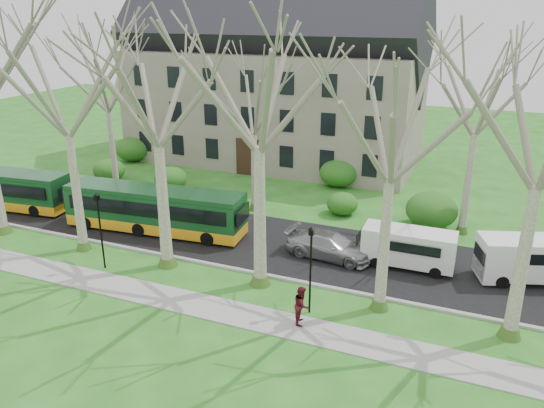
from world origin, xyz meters
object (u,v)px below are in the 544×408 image
at_px(bus_follow, 155,209).
at_px(van_b, 533,260).
at_px(van_a, 408,249).
at_px(sedan, 329,245).
at_px(pedestrian_b, 302,305).

distance_m(bus_follow, van_b, 22.14).
bearing_deg(van_a, sedan, -173.60).
xyz_separation_m(bus_follow, pedestrian_b, (12.27, -6.51, -0.55)).
relative_size(bus_follow, van_b, 2.16).
relative_size(bus_follow, van_a, 2.36).
bearing_deg(bus_follow, pedestrian_b, -33.14).
relative_size(van_a, van_b, 0.91).
height_order(bus_follow, sedan, bus_follow).
distance_m(bus_follow, sedan, 11.50).
distance_m(van_b, pedestrian_b, 12.89).
relative_size(sedan, van_a, 1.02).
bearing_deg(pedestrian_b, van_b, -63.21).
bearing_deg(bus_follow, sedan, -2.56).
bearing_deg(sedan, pedestrian_b, -168.15).
height_order(bus_follow, pedestrian_b, bus_follow).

